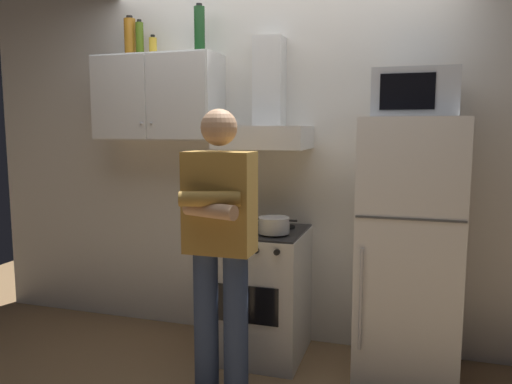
# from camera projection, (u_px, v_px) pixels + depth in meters

# --- Properties ---
(ground_plane) EXTENTS (7.00, 7.00, 0.00)m
(ground_plane) POSITION_uv_depth(u_px,v_px,m) (256.00, 370.00, 3.16)
(ground_plane) COLOR olive
(back_wall_tiled) EXTENTS (4.80, 0.10, 2.70)m
(back_wall_tiled) POSITION_uv_depth(u_px,v_px,m) (281.00, 154.00, 3.56)
(back_wall_tiled) COLOR silver
(back_wall_tiled) RESTS_ON ground_plane
(upper_cabinet) EXTENTS (0.90, 0.37, 0.60)m
(upper_cabinet) POSITION_uv_depth(u_px,v_px,m) (158.00, 98.00, 3.54)
(upper_cabinet) COLOR silver
(stove_oven) EXTENTS (0.60, 0.62, 0.87)m
(stove_oven) POSITION_uv_depth(u_px,v_px,m) (260.00, 292.00, 3.36)
(stove_oven) COLOR silver
(stove_oven) RESTS_ON ground_plane
(range_hood) EXTENTS (0.60, 0.44, 0.75)m
(range_hood) POSITION_uv_depth(u_px,v_px,m) (265.00, 119.00, 3.33)
(range_hood) COLOR white
(refrigerator) EXTENTS (0.60, 0.62, 1.60)m
(refrigerator) POSITION_uv_depth(u_px,v_px,m) (408.00, 249.00, 3.03)
(refrigerator) COLOR white
(refrigerator) RESTS_ON ground_plane
(microwave) EXTENTS (0.48, 0.37, 0.28)m
(microwave) POSITION_uv_depth(u_px,v_px,m) (414.00, 93.00, 2.93)
(microwave) COLOR #B7BABF
(microwave) RESTS_ON refrigerator
(person_standing) EXTENTS (0.38, 0.33, 1.64)m
(person_standing) POSITION_uv_depth(u_px,v_px,m) (220.00, 244.00, 2.74)
(person_standing) COLOR navy
(person_standing) RESTS_ON ground_plane
(cooking_pot) EXTENTS (0.30, 0.20, 0.10)m
(cooking_pot) POSITION_uv_depth(u_px,v_px,m) (274.00, 225.00, 3.14)
(cooking_pot) COLOR #B7BABF
(cooking_pot) RESTS_ON stove_oven
(bottle_olive_oil) EXTENTS (0.06, 0.06, 0.25)m
(bottle_olive_oil) POSITION_uv_depth(u_px,v_px,m) (140.00, 39.00, 3.54)
(bottle_olive_oil) COLOR #4C6B19
(bottle_olive_oil) RESTS_ON upper_cabinet
(bottle_spice_jar) EXTENTS (0.06, 0.06, 0.15)m
(bottle_spice_jar) POSITION_uv_depth(u_px,v_px,m) (153.00, 46.00, 3.53)
(bottle_spice_jar) COLOR gold
(bottle_spice_jar) RESTS_ON upper_cabinet
(bottle_wine_green) EXTENTS (0.07, 0.07, 0.33)m
(bottle_wine_green) POSITION_uv_depth(u_px,v_px,m) (200.00, 30.00, 3.40)
(bottle_wine_green) COLOR #19471E
(bottle_wine_green) RESTS_ON upper_cabinet
(bottle_liquor_amber) EXTENTS (0.08, 0.08, 0.29)m
(bottle_liquor_amber) POSITION_uv_depth(u_px,v_px,m) (130.00, 37.00, 3.57)
(bottle_liquor_amber) COLOR #B7721E
(bottle_liquor_amber) RESTS_ON upper_cabinet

